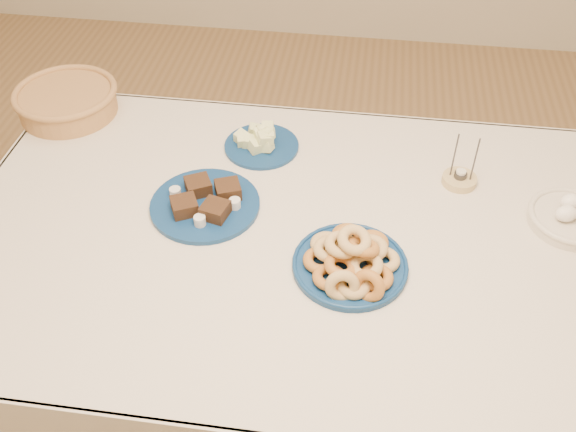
# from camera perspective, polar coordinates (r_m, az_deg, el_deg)

# --- Properties ---
(ground) EXTENTS (5.00, 5.00, 0.00)m
(ground) POSITION_cam_1_polar(r_m,az_deg,el_deg) (2.20, 0.19, -15.47)
(ground) COLOR olive
(ground) RESTS_ON ground
(dining_table) EXTENTS (1.71, 1.11, 0.75)m
(dining_table) POSITION_cam_1_polar(r_m,az_deg,el_deg) (1.69, 0.24, -3.97)
(dining_table) COLOR brown
(dining_table) RESTS_ON ground
(donut_platter) EXTENTS (0.28, 0.28, 0.13)m
(donut_platter) POSITION_cam_1_polar(r_m,az_deg,el_deg) (1.51, 5.63, -3.99)
(donut_platter) COLOR navy
(donut_platter) RESTS_ON dining_table
(melon_plate) EXTENTS (0.23, 0.23, 0.08)m
(melon_plate) POSITION_cam_1_polar(r_m,az_deg,el_deg) (1.86, -2.49, 6.65)
(melon_plate) COLOR navy
(melon_plate) RESTS_ON dining_table
(brownie_plate) EXTENTS (0.31, 0.31, 0.05)m
(brownie_plate) POSITION_cam_1_polar(r_m,az_deg,el_deg) (1.68, -7.34, 1.19)
(brownie_plate) COLOR navy
(brownie_plate) RESTS_ON dining_table
(wicker_basket) EXTENTS (0.33, 0.33, 0.08)m
(wicker_basket) POSITION_cam_1_polar(r_m,az_deg,el_deg) (2.11, -19.07, 9.72)
(wicker_basket) COLOR olive
(wicker_basket) RESTS_ON dining_table
(candle_holder) EXTENTS (0.11, 0.11, 0.16)m
(candle_holder) POSITION_cam_1_polar(r_m,az_deg,el_deg) (1.80, 15.00, 3.21)
(candle_holder) COLOR tan
(candle_holder) RESTS_ON dining_table
(egg_bowl) EXTENTS (0.27, 0.27, 0.07)m
(egg_bowl) POSITION_cam_1_polar(r_m,az_deg,el_deg) (1.77, 23.88, -0.09)
(egg_bowl) COLOR beige
(egg_bowl) RESTS_ON dining_table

